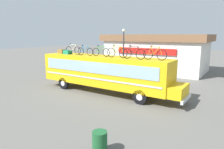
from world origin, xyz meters
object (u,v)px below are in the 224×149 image
at_px(bus, 105,71).
at_px(rooftop_bicycle_6, 155,54).
at_px(rooftop_bicycle_3, 101,52).
at_px(trash_bin, 100,142).
at_px(luggage_bag_2, 68,52).
at_px(street_lamp, 124,48).
at_px(rooftop_bicycle_5, 134,53).
at_px(rooftop_bicycle_1, 73,50).
at_px(rooftop_bicycle_2, 85,51).
at_px(luggage_bag_1, 62,51).
at_px(rooftop_bicycle_4, 117,52).

xyz_separation_m(bus, rooftop_bicycle_6, (4.26, 0.00, 1.61)).
height_order(rooftop_bicycle_3, trash_bin, rooftop_bicycle_3).
bearing_deg(rooftop_bicycle_6, luggage_bag_2, -178.84).
xyz_separation_m(luggage_bag_2, street_lamp, (2.27, 6.22, 0.15)).
distance_m(bus, trash_bin, 8.88).
bearing_deg(rooftop_bicycle_5, street_lamp, 125.11).
distance_m(luggage_bag_2, rooftop_bicycle_3, 3.68).
height_order(rooftop_bicycle_1, rooftop_bicycle_2, rooftop_bicycle_1).
height_order(luggage_bag_2, rooftop_bicycle_3, rooftop_bicycle_3).
height_order(bus, luggage_bag_1, luggage_bag_1).
bearing_deg(rooftop_bicycle_3, rooftop_bicycle_4, -3.49).
bearing_deg(luggage_bag_2, bus, 2.33).
xyz_separation_m(luggage_bag_2, rooftop_bicycle_2, (2.15, -0.07, 0.19)).
height_order(bus, rooftop_bicycle_2, rooftop_bicycle_2).
height_order(bus, luggage_bag_2, luggage_bag_2).
bearing_deg(rooftop_bicycle_4, rooftop_bicycle_6, 3.12).
bearing_deg(luggage_bag_1, rooftop_bicycle_5, -1.95).
bearing_deg(rooftop_bicycle_5, rooftop_bicycle_4, 172.76).
relative_size(bus, street_lamp, 2.33).
height_order(trash_bin, street_lamp, street_lamp).
xyz_separation_m(luggage_bag_1, rooftop_bicycle_2, (2.98, -0.14, 0.17)).
bearing_deg(luggage_bag_1, rooftop_bicycle_2, -2.70).
height_order(luggage_bag_2, trash_bin, luggage_bag_2).
bearing_deg(rooftop_bicycle_1, rooftop_bicycle_2, -2.65).
bearing_deg(luggage_bag_2, rooftop_bicycle_2, -1.85).
bearing_deg(rooftop_bicycle_6, rooftop_bicycle_2, -177.78).
xyz_separation_m(rooftop_bicycle_2, rooftop_bicycle_3, (1.52, 0.17, 0.00)).
bearing_deg(luggage_bag_2, trash_bin, -38.83).
distance_m(luggage_bag_2, trash_bin, 11.69).
bearing_deg(rooftop_bicycle_4, trash_bin, -63.23).
distance_m(rooftop_bicycle_3, rooftop_bicycle_6, 4.55).
relative_size(rooftop_bicycle_3, street_lamp, 0.32).
bearing_deg(rooftop_bicycle_5, rooftop_bicycle_1, 178.25).
bearing_deg(rooftop_bicycle_3, luggage_bag_1, -179.61).
bearing_deg(street_lamp, rooftop_bicycle_3, -77.08).
height_order(rooftop_bicycle_5, trash_bin, rooftop_bicycle_5).
height_order(luggage_bag_2, rooftop_bicycle_4, rooftop_bicycle_4).
distance_m(trash_bin, street_lamp, 15.16).
distance_m(rooftop_bicycle_6, trash_bin, 7.89).
height_order(luggage_bag_1, rooftop_bicycle_6, rooftop_bicycle_6).
distance_m(luggage_bag_2, rooftop_bicycle_5, 6.78).
distance_m(luggage_bag_1, luggage_bag_2, 0.83).
bearing_deg(rooftop_bicycle_5, luggage_bag_2, 178.41).
xyz_separation_m(bus, rooftop_bicycle_1, (-3.26, -0.16, 1.60)).
distance_m(rooftop_bicycle_1, rooftop_bicycle_4, 4.55).
relative_size(rooftop_bicycle_1, rooftop_bicycle_6, 1.02).
bearing_deg(rooftop_bicycle_1, luggage_bag_1, 177.25).
bearing_deg(rooftop_bicycle_6, bus, -179.94).
relative_size(rooftop_bicycle_1, street_lamp, 0.33).
xyz_separation_m(trash_bin, street_lamp, (-6.59, 13.34, 2.88)).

